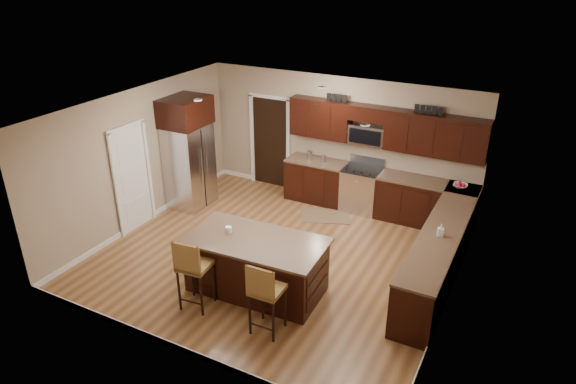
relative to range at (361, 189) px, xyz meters
The scene contains 22 objects.
floor 2.59m from the range, 105.51° to the right, with size 6.00×6.00×0.00m, color brown.
ceiling 3.38m from the range, 105.51° to the right, with size 6.00×6.00×0.00m, color silver.
wall_back 1.15m from the range, 156.28° to the left, with size 6.00×6.00×0.00m, color tan.
wall_left 4.51m from the range, 146.33° to the right, with size 5.50×5.50×0.00m, color tan.
wall_right 3.49m from the range, 46.57° to the right, with size 5.50×5.50×0.00m, color tan.
base_cabinets 1.58m from the range, 39.46° to the right, with size 4.02×3.96×0.92m.
upper_cabinets 1.42m from the range, 20.23° to the left, with size 4.00×0.33×0.80m.
range is the anchor object (origin of this frame).
microwave 1.16m from the range, 90.00° to the left, with size 0.76×0.31×0.40m, color silver.
doorway 2.41m from the range, behind, with size 0.85×0.03×2.06m, color black.
pantry_door 4.61m from the range, 143.07° to the right, with size 0.03×0.80×2.04m, color white.
letter_decor 1.84m from the range, 31.31° to the left, with size 2.20×0.03×0.15m, color black, non-canonical shape.
island 3.50m from the range, 97.96° to the right, with size 2.23×1.24×0.92m.
stool_left 4.46m from the range, 103.99° to the right, with size 0.49×0.49×1.19m.
stool_right 4.33m from the range, 87.86° to the right, with size 0.44×0.44×1.16m.
refrigerator 3.68m from the range, 156.26° to the right, with size 0.79×0.95×2.35m.
floor_mat 0.94m from the range, 129.47° to the right, with size 0.98×0.66×0.01m, color brown.
fruit_bowl 2.01m from the range, ahead, with size 0.27×0.27×0.07m, color silver.
soap_bottle 2.92m from the range, 45.24° to the right, with size 0.09×0.10×0.21m, color #B2B2B2.
canister_tall 1.32m from the range, behind, with size 0.12×0.12×0.19m, color silver.
canister_short 1.02m from the range, behind, with size 0.11×0.11×0.14m, color silver.
island_jar 3.64m from the range, 105.86° to the right, with size 0.10×0.10×0.10m, color white.
Camera 1 is at (3.82, -6.88, 4.96)m, focal length 32.00 mm.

